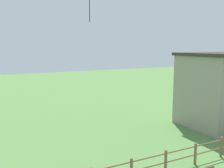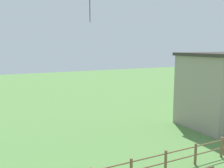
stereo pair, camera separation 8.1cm
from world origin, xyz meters
name	(u,v)px [view 1 (the left image)]	position (x,y,z in m)	size (l,w,h in m)	color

